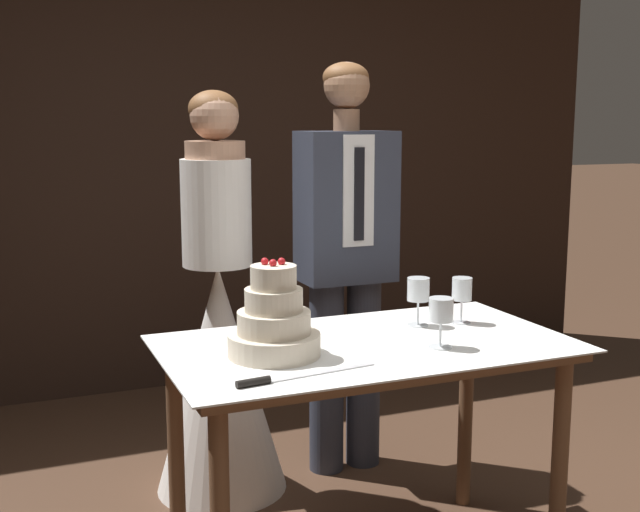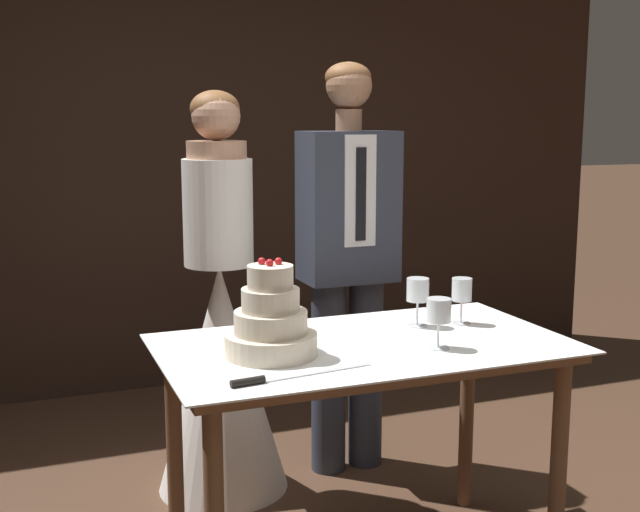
% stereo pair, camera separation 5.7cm
% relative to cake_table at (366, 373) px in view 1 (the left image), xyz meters
% --- Properties ---
extents(wall_back, '(5.43, 0.12, 2.56)m').
position_rel_cake_table_xyz_m(wall_back, '(-0.10, 2.24, 0.58)').
color(wall_back, black).
rests_on(wall_back, ground_plane).
extents(cake_table, '(1.34, 0.75, 0.81)m').
position_rel_cake_table_xyz_m(cake_table, '(0.00, 0.00, 0.00)').
color(cake_table, brown).
rests_on(cake_table, ground_plane).
extents(tiered_cake, '(0.29, 0.29, 0.31)m').
position_rel_cake_table_xyz_m(tiered_cake, '(-0.33, -0.02, 0.21)').
color(tiered_cake, beige).
rests_on(tiered_cake, cake_table).
extents(cake_knife, '(0.44, 0.08, 0.02)m').
position_rel_cake_table_xyz_m(cake_knife, '(-0.39, -0.26, 0.11)').
color(cake_knife, silver).
rests_on(cake_knife, cake_table).
extents(wine_glass_near, '(0.07, 0.07, 0.17)m').
position_rel_cake_table_xyz_m(wine_glass_near, '(0.43, 0.10, 0.22)').
color(wine_glass_near, silver).
rests_on(wine_glass_near, cake_table).
extents(wine_glass_middle, '(0.08, 0.08, 0.17)m').
position_rel_cake_table_xyz_m(wine_glass_middle, '(0.27, 0.13, 0.23)').
color(wine_glass_middle, silver).
rests_on(wine_glass_middle, cake_table).
extents(wine_glass_far, '(0.08, 0.08, 0.16)m').
position_rel_cake_table_xyz_m(wine_glass_far, '(0.20, -0.14, 0.22)').
color(wine_glass_far, silver).
rests_on(wine_glass_far, cake_table).
extents(bride, '(0.54, 0.54, 1.65)m').
position_rel_cake_table_xyz_m(bride, '(-0.28, 0.79, -0.10)').
color(bride, white).
rests_on(bride, ground_plane).
extents(groom, '(0.39, 0.25, 1.77)m').
position_rel_cake_table_xyz_m(groom, '(0.28, 0.79, 0.27)').
color(groom, '#333847').
rests_on(groom, ground_plane).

